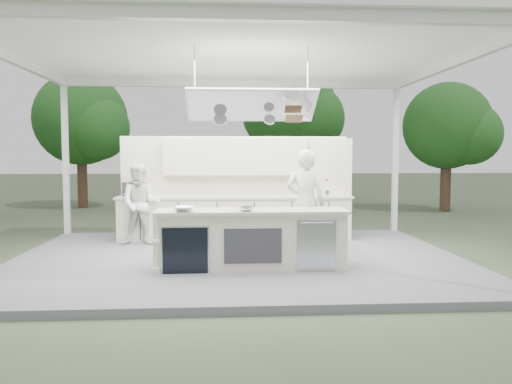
{
  "coord_description": "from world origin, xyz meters",
  "views": [
    {
      "loc": [
        -0.26,
        -8.93,
        1.95
      ],
      "look_at": [
        0.36,
        0.4,
        1.26
      ],
      "focal_mm": 35.0,
      "sensor_mm": 36.0,
      "label": 1
    }
  ],
  "objects": [
    {
      "name": "back_counter",
      "position": [
        0.0,
        1.9,
        0.6
      ],
      "size": [
        5.08,
        0.72,
        0.95
      ],
      "color": "#ECE5C8",
      "rests_on": "stage_deck"
    },
    {
      "name": "bowl_large",
      "position": [
        -0.88,
        -1.09,
        1.11
      ],
      "size": [
        0.42,
        0.42,
        0.08
      ],
      "primitive_type": "imported",
      "rotation": [
        0.0,
        0.0,
        -0.34
      ],
      "color": "silver",
      "rests_on": "demo_island"
    },
    {
      "name": "tent",
      "position": [
        0.0,
        -0.01,
        3.71
      ],
      "size": [
        8.2,
        6.2,
        3.86
      ],
      "color": "white",
      "rests_on": "ground"
    },
    {
      "name": "sous_chef",
      "position": [
        -1.95,
        1.37,
        0.95
      ],
      "size": [
        0.82,
        0.65,
        1.67
      ],
      "primitive_type": "imported",
      "rotation": [
        0.0,
        0.0,
        0.02
      ],
      "color": "white",
      "rests_on": "stage_deck"
    },
    {
      "name": "tree_cluster",
      "position": [
        -0.16,
        9.77,
        3.29
      ],
      "size": [
        19.55,
        9.4,
        5.85
      ],
      "color": "#4B3525",
      "rests_on": "ground"
    },
    {
      "name": "stage_deck",
      "position": [
        0.0,
        0.0,
        0.06
      ],
      "size": [
        8.0,
        6.0,
        0.12
      ],
      "primitive_type": "cube",
      "color": "slate",
      "rests_on": "ground"
    },
    {
      "name": "bowl_small",
      "position": [
        0.1,
        -1.1,
        1.11
      ],
      "size": [
        0.3,
        0.3,
        0.08
      ],
      "primitive_type": "imported",
      "rotation": [
        0.0,
        0.0,
        0.26
      ],
      "color": "#B6B8BE",
      "rests_on": "demo_island"
    },
    {
      "name": "head_chef",
      "position": [
        1.24,
        0.03,
        1.09
      ],
      "size": [
        0.82,
        0.66,
        1.94
      ],
      "primitive_type": "imported",
      "rotation": [
        0.0,
        0.0,
        2.83
      ],
      "color": "white",
      "rests_on": "stage_deck"
    },
    {
      "name": "demo_island",
      "position": [
        0.18,
        -0.91,
        0.6
      ],
      "size": [
        3.1,
        0.79,
        0.95
      ],
      "color": "#ECE5C8",
      "rests_on": "stage_deck"
    },
    {
      "name": "back_wall_unit",
      "position": [
        0.44,
        2.11,
        1.57
      ],
      "size": [
        5.05,
        0.48,
        2.25
      ],
      "color": "#ECE5C8",
      "rests_on": "stage_deck"
    },
    {
      "name": "toaster_oven",
      "position": [
        -2.2,
        2.08,
        1.21
      ],
      "size": [
        0.58,
        0.46,
        0.29
      ],
      "primitive_type": "imported",
      "rotation": [
        0.0,
        0.0,
        0.22
      ],
      "color": "silver",
      "rests_on": "back_counter"
    },
    {
      "name": "ground",
      "position": [
        0.0,
        0.0,
        0.0
      ],
      "size": [
        90.0,
        90.0,
        0.0
      ],
      "primitive_type": "plane",
      "color": "#424C34",
      "rests_on": "ground"
    }
  ]
}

